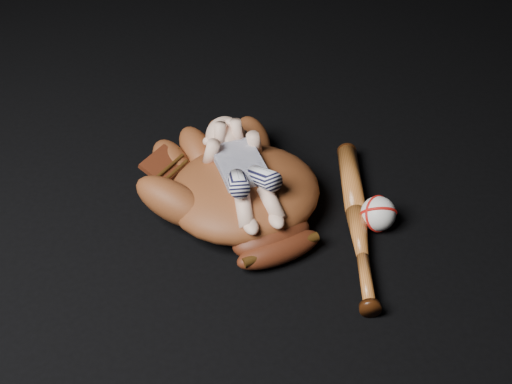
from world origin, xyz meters
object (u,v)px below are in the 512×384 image
Objects in this scene: baseball_glove at (244,186)px; baseball_bat at (357,221)px; newborn_baby at (244,170)px; baseball at (378,214)px.

baseball_bat is (0.25, -0.07, -0.05)m from baseball_glove.
newborn_baby is at bearing -115.04° from baseball_glove.
baseball is at bearing 5.91° from baseball_bat.
baseball_glove reaches higher than baseball_bat.
baseball_bat is at bearing -30.45° from newborn_baby.
baseball_glove is 0.05m from newborn_baby.
newborn_baby reaches higher than baseball_bat.
baseball is at bearing -36.11° from baseball_glove.
newborn_baby is 0.68× the size of baseball_bat.
baseball_glove is 0.31m from baseball.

